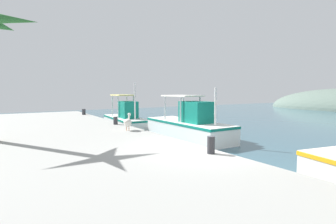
% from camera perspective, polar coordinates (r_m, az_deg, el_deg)
% --- Properties ---
extents(quay_pier, '(36.00, 10.00, 0.80)m').
position_cam_1_polar(quay_pier, '(6.95, -27.29, -14.78)').
color(quay_pier, '#9E9E99').
rests_on(quay_pier, ground).
extents(fishing_boat_nearest, '(5.80, 2.17, 3.24)m').
position_cam_1_polar(fishing_boat_nearest, '(19.07, -9.57, -1.46)').
color(fishing_boat_nearest, white).
rests_on(fishing_boat_nearest, ground).
extents(fishing_boat_second, '(6.11, 1.99, 2.83)m').
position_cam_1_polar(fishing_boat_second, '(14.24, 4.65, -3.14)').
color(fishing_boat_second, white).
rests_on(fishing_boat_second, ground).
extents(pelican, '(0.87, 0.76, 0.82)m').
position_cam_1_polar(pelican, '(12.13, -9.04, -2.26)').
color(pelican, tan).
rests_on(pelican, quay_pier).
extents(mooring_bollard_nearest, '(0.28, 0.28, 0.46)m').
position_cam_1_polar(mooring_bollard_nearest, '(21.11, -18.47, 0.03)').
color(mooring_bollard_nearest, '#333338').
rests_on(mooring_bollard_nearest, quay_pier).
extents(mooring_bollard_second, '(0.24, 0.24, 0.43)m').
position_cam_1_polar(mooring_bollard_second, '(14.47, -11.76, -1.91)').
color(mooring_bollard_second, '#333338').
rests_on(mooring_bollard_second, quay_pier).
extents(mooring_bollard_third, '(0.23, 0.23, 0.52)m').
position_cam_1_polar(mooring_bollard_third, '(7.70, 9.67, -7.33)').
color(mooring_bollard_third, '#333338').
rests_on(mooring_bollard_third, quay_pier).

